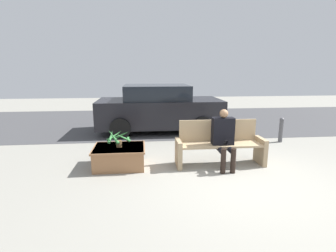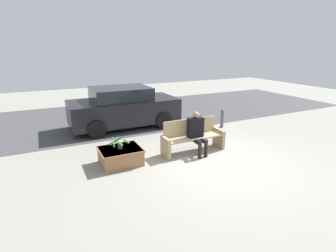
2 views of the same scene
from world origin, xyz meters
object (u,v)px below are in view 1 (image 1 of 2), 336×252
Objects in this scene: planter_box at (119,156)px; bollard_post at (281,129)px; bench at (220,144)px; parked_car at (159,109)px; person_seated at (224,136)px; potted_plant at (119,138)px.

bollard_post reaches higher than planter_box.
parked_car is at bearing 108.15° from bench.
parked_car is at bearing 71.64° from planter_box.
planter_box is (-2.13, 0.07, -0.22)m from bench.
bench is 0.47× the size of parked_car.
planter_box is (-2.16, 0.26, -0.44)m from person_seated.
planter_box is 0.39m from potted_plant.
potted_plant is at bearing 105.54° from planter_box.
person_seated is 2.82m from bollard_post.
bench is at bearing -145.46° from bollard_post.
potted_plant is at bearing 172.78° from person_seated.
potted_plant is 0.76× the size of bollard_post.
person_seated is 3.62m from parked_car.
potted_plant is 0.13× the size of parked_car.
planter_box is 4.61m from bollard_post.
bollard_post is (2.21, 1.73, -0.30)m from person_seated.
parked_car is (1.06, 3.18, 0.13)m from potted_plant.
person_seated is 2.29× the size of potted_plant.
bench is at bearing -2.33° from potted_plant.
bench is 1.76× the size of planter_box.
parked_car is 3.75m from bollard_post.
bench is at bearing -2.01° from planter_box.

